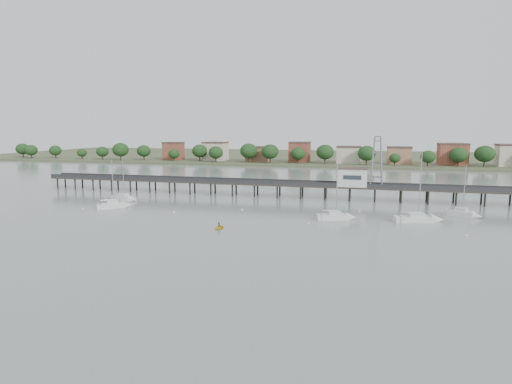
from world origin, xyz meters
TOP-DOWN VIEW (x-y plane):
  - ground_plane at (0.00, 0.00)m, footprint 500.00×500.00m
  - pier at (0.00, 60.00)m, footprint 150.00×5.00m
  - pier_building at (25.00, 60.00)m, footprint 8.40×5.40m
  - lattice_tower at (31.50, 60.00)m, footprint 3.20×3.20m
  - sailboat_e at (51.58, 42.54)m, footprint 7.54×5.25m
  - sailboat_a at (-33.26, 32.06)m, footprint 7.52×7.26m
  - sailboat_d at (41.54, 34.05)m, footprint 10.30×5.37m
  - sailboat_c at (23.54, 31.76)m, footprint 8.58×5.11m
  - sailboat_b at (-36.92, 42.24)m, footprint 8.02×3.89m
  - white_tender at (-36.03, 42.64)m, footprint 3.73×2.25m
  - yellow_dinghy at (0.23, 16.54)m, footprint 2.19×0.76m
  - dinghy_occupant at (0.23, 16.54)m, footprint 0.76×1.30m
  - mooring_buoys at (5.78, 31.11)m, footprint 89.13×20.38m
  - far_shore at (0.36, 239.58)m, footprint 500.00×170.00m

SIDE VIEW (x-z plane):
  - ground_plane at x=0.00m, z-range 0.00..0.00m
  - yellow_dinghy at x=0.23m, z-range -1.51..1.51m
  - dinghy_occupant at x=0.23m, z-range -0.15..0.15m
  - mooring_buoys at x=5.78m, z-range -0.12..0.28m
  - white_tender at x=-36.03m, z-range -0.26..1.09m
  - sailboat_d at x=41.54m, z-range -7.46..8.72m
  - sailboat_c at x=23.54m, z-range -6.18..7.46m
  - sailboat_a at x=-33.26m, z-range -6.05..7.34m
  - sailboat_b at x=-36.92m, z-range -5.75..7.04m
  - sailboat_e at x=51.58m, z-range -5.48..6.78m
  - far_shore at x=0.36m, z-range -4.25..6.15m
  - pier at x=0.00m, z-range 1.04..6.54m
  - pier_building at x=25.00m, z-range 4.02..9.32m
  - lattice_tower at x=31.50m, z-range 3.35..18.85m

